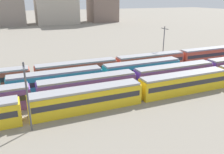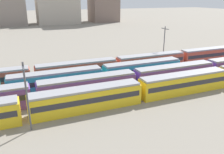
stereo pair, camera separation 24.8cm
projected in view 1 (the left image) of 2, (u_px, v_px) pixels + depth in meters
The scene contains 8 objects.
ground_plane at pixel (18, 101), 40.26m from camera, with size 600.00×600.00×0.00m, color gray.
train_track_0 at pixel (221, 76), 46.81m from camera, with size 112.50×3.06×3.75m.
train_track_1 at pixel (174, 73), 48.55m from camera, with size 93.60×3.06×3.75m.
train_track_2 at pixel (56, 80), 44.50m from camera, with size 55.80×3.06×3.75m.
train_track_3 at pixel (151, 61), 57.85m from camera, with size 93.60×3.06×3.75m.
catenary_pole_0 at pixel (27, 94), 29.67m from camera, with size 0.24×3.20×9.59m.
catenary_pole_1 at pixel (164, 43), 61.39m from camera, with size 0.24×3.20×9.94m.
distant_building_3 at pixel (56, 8), 154.53m from camera, with size 26.99×20.31×20.89m, color #B2A899.
Camera 1 is at (1.07, -32.33, 17.16)m, focal length 36.97 mm.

